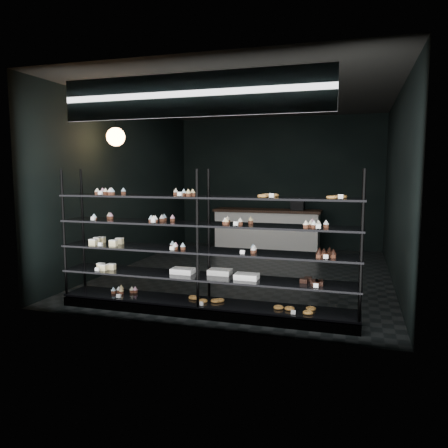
# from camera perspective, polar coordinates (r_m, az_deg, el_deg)

# --- Properties ---
(room) EXTENTS (5.01, 6.01, 3.20)m
(room) POSITION_cam_1_polar(r_m,az_deg,el_deg) (7.97, 3.36, 4.86)
(room) COLOR black
(room) RESTS_ON ground
(display_shelf) EXTENTS (4.00, 0.50, 1.91)m
(display_shelf) POSITION_cam_1_polar(r_m,az_deg,el_deg) (5.76, -2.89, -5.63)
(display_shelf) COLOR black
(display_shelf) RESTS_ON room
(signage) EXTENTS (3.30, 0.05, 0.50)m
(signage) POSITION_cam_1_polar(r_m,az_deg,el_deg) (5.24, -4.41, 16.45)
(signage) COLOR #0F0C3F
(signage) RESTS_ON room
(pendant_lamp) EXTENTS (0.30, 0.30, 0.88)m
(pendant_lamp) POSITION_cam_1_polar(r_m,az_deg,el_deg) (7.60, -13.96, 11.01)
(pendant_lamp) COLOR black
(pendant_lamp) RESTS_ON room
(service_counter) EXTENTS (2.55, 0.65, 1.23)m
(service_counter) POSITION_cam_1_polar(r_m,az_deg,el_deg) (10.53, 5.70, -0.67)
(service_counter) COLOR beige
(service_counter) RESTS_ON room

